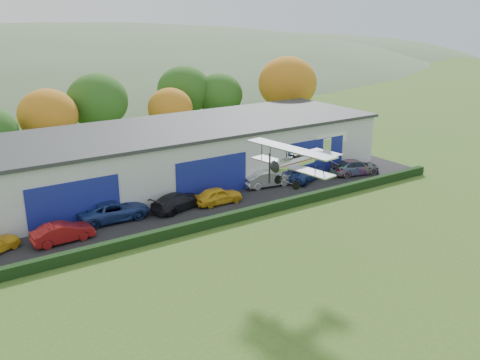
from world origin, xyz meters
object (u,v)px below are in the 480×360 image
car_3 (177,201)px  biplane (299,159)px  car_5 (268,178)px  car_7 (355,167)px  car_2 (114,210)px  car_4 (218,195)px  hangar (180,153)px  car_6 (304,172)px  car_1 (63,232)px

car_3 → biplane: (2.49, -12.19, 6.08)m
car_5 → car_7: 9.68m
car_2 → biplane: size_ratio=0.85×
car_2 → car_7: car_2 is taller
car_4 → car_5: (6.26, 1.39, 0.07)m
car_3 → hangar: bearing=-45.8°
car_3 → car_6: (13.85, 0.32, 0.01)m
car_2 → car_3: (5.19, -0.73, -0.07)m
car_4 → car_7: (15.76, -0.43, 0.03)m
car_2 → biplane: 16.19m
car_5 → biplane: biplane is taller
car_4 → hangar: bearing=-0.9°
hangar → car_3: 8.40m
car_2 → car_5: car_5 is taller
car_5 → car_6: (4.08, -0.40, -0.06)m
car_2 → car_7: (24.47, -1.84, -0.04)m
hangar → car_7: (15.28, -8.25, -1.86)m
car_1 → car_7: size_ratio=0.84×
car_2 → car_6: car_2 is taller
car_2 → car_6: bearing=-88.7°
hangar → car_4: 8.06m
biplane → car_2: bearing=112.3°
car_2 → biplane: biplane is taller
car_1 → car_6: bearing=-88.6°
car_6 → car_1: bearing=71.7°
car_5 → car_4: bearing=110.9°
car_1 → car_5: 19.53m
car_3 → car_4: 3.58m
car_4 → biplane: size_ratio=0.63×
car_3 → car_1: bearing=80.4°
car_1 → biplane: bearing=-134.5°
car_1 → car_6: size_ratio=0.83×
hangar → car_2: size_ratio=7.24×
car_2 → car_7: bearing=-91.7°
car_1 → biplane: biplane is taller
car_3 → car_6: bearing=-105.2°
car_1 → car_4: (13.18, 0.50, -0.00)m
car_2 → car_4: bearing=-96.6°
car_7 → biplane: bearing=136.2°
car_3 → car_5: car_5 is taller
car_6 → car_2: bearing=66.8°
car_3 → biplane: biplane is taller
car_2 → car_1: bearing=115.7°
biplane → car_3: bearing=93.2°
car_2 → car_4: (8.70, -1.41, -0.07)m
car_1 → car_7: bearing=-92.1°
hangar → car_5: bearing=-48.0°
car_1 → car_2: car_2 is taller
car_7 → car_6: bearing=88.0°
hangar → car_3: (-4.00, -7.14, -1.90)m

